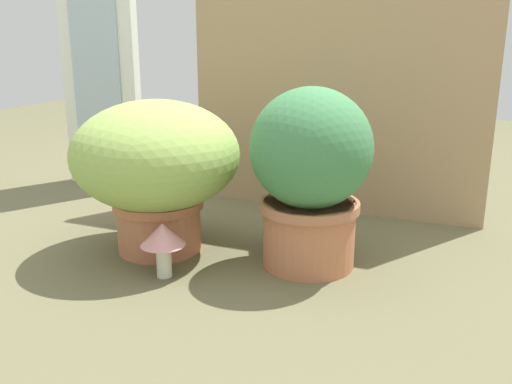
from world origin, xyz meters
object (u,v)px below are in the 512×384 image
cat (308,211)px  mushroom_ornament_pink (163,238)px  leafy_planter (310,172)px  grass_planter (156,164)px

cat → mushroom_ornament_pink: bearing=-134.8°
mushroom_ornament_pink → leafy_planter: bearing=34.1°
leafy_planter → mushroom_ornament_pink: (-0.31, -0.21, -0.15)m
grass_planter → cat: size_ratio=1.40×
cat → leafy_planter: bearing=-70.6°
grass_planter → mushroom_ornament_pink: bearing=-55.0°
grass_planter → mushroom_ornament_pink: grass_planter is taller
grass_planter → cat: bearing=18.6°
leafy_planter → cat: leafy_planter is taller
leafy_planter → grass_planter: bearing=-172.5°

